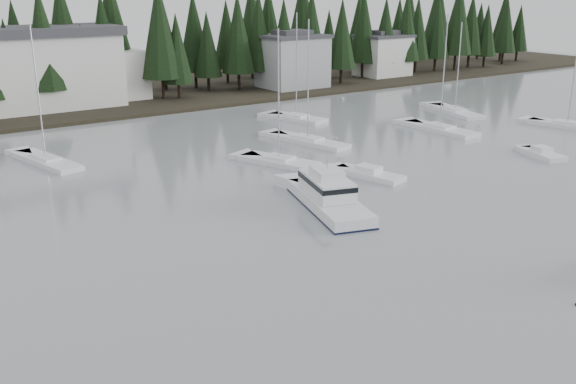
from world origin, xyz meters
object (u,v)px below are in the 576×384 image
sailboat_4 (296,119)px  harbor_inn (41,69)px  sailboat_5 (279,163)px  house_east_b (383,54)px  sailboat_2 (308,142)px  sailboat_0 (46,162)px  sailboat_9 (567,127)px  cabin_cruiser_center (328,199)px  runabout_1 (368,175)px  sailboat_6 (440,130)px  runabout_2 (541,155)px  sailboat_1 (455,113)px  house_east_a (293,60)px

sailboat_4 → harbor_inn: bearing=28.2°
sailboat_4 → sailboat_5: (-13.84, -16.47, -0.00)m
house_east_b → sailboat_2: sailboat_2 is taller
house_east_b → harbor_inn: 61.02m
sailboat_0 → sailboat_9: size_ratio=1.02×
house_east_b → sailboat_0: 73.47m
cabin_cruiser_center → runabout_1: 9.45m
sailboat_6 → runabout_2: 14.29m
cabin_cruiser_center → sailboat_6: sailboat_6 is taller
sailboat_1 → harbor_inn: bearing=70.0°
cabin_cruiser_center → sailboat_4: (17.91, 29.41, -0.63)m
runabout_1 → sailboat_1: bearing=-75.4°
sailboat_1 → runabout_2: sailboat_1 is taller
sailboat_1 → cabin_cruiser_center: bearing=135.1°
sailboat_1 → runabout_2: 23.40m
runabout_1 → runabout_2: same height
sailboat_5 → sailboat_9: size_ratio=1.00×
sailboat_6 → sailboat_9: bearing=-118.3°
sailboat_0 → sailboat_2: 27.28m
house_east_b → sailboat_9: bearing=-103.9°
sailboat_6 → cabin_cruiser_center: bearing=116.2°
sailboat_2 → sailboat_6: size_ratio=0.98×
sailboat_1 → sailboat_5: bearing=119.6°
sailboat_1 → runabout_2: size_ratio=2.18×
cabin_cruiser_center → sailboat_4: bearing=-14.3°
sailboat_5 → sailboat_6: bearing=-107.3°
harbor_inn → runabout_1: size_ratio=4.14×
sailboat_2 → runabout_2: sailboat_2 is taller
harbor_inn → sailboat_0: size_ratio=2.15×
harbor_inn → sailboat_9: 69.20m
house_east_a → sailboat_2: bearing=-122.6°
sailboat_4 → sailboat_6: size_ratio=0.99×
house_east_a → sailboat_6: sailboat_6 is taller
sailboat_6 → house_east_b: bearing=-34.7°
sailboat_5 → runabout_1: size_ratio=1.88×
sailboat_5 → sailboat_0: bearing=34.3°
sailboat_0 → sailboat_1: size_ratio=1.09×
sailboat_2 → sailboat_9: sailboat_2 is taller
harbor_inn → sailboat_4: bearing=-45.2°
house_east_b → cabin_cruiser_center: bearing=-135.9°
sailboat_0 → house_east_a: bearing=-74.7°
sailboat_4 → runabout_1: 26.67m
sailboat_2 → sailboat_9: size_ratio=1.03×
house_east_b → sailboat_0: (-68.55, -26.08, -4.33)m
cabin_cruiser_center → sailboat_1: bearing=-44.5°
sailboat_2 → sailboat_6: 17.21m
sailboat_9 → house_east_a: bearing=1.7°
harbor_inn → sailboat_4: size_ratio=2.11×
house_east_a → sailboat_0: size_ratio=0.77×
harbor_inn → house_east_b: bearing=-2.2°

